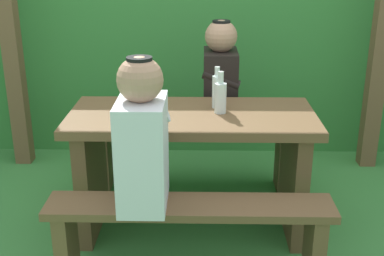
{
  "coord_description": "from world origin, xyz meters",
  "views": [
    {
      "loc": [
        0.05,
        -2.73,
        1.65
      ],
      "look_at": [
        0.0,
        0.0,
        0.65
      ],
      "focal_mm": 47.49,
      "sensor_mm": 36.0,
      "label": 1
    }
  ],
  "objects_px": {
    "person_white_shirt": "(142,139)",
    "person_black_coat": "(220,79)",
    "bottle_left": "(217,90)",
    "picnic_table": "(192,152)",
    "bottle_center": "(135,93)",
    "drinking_glass": "(141,107)",
    "bench_far": "(194,144)",
    "bottle_right": "(220,97)",
    "bench_near": "(190,228)"
  },
  "relations": [
    {
      "from": "bench_near",
      "to": "bottle_center",
      "type": "xyz_separation_m",
      "value": [
        -0.32,
        0.59,
        0.52
      ]
    },
    {
      "from": "person_white_shirt",
      "to": "bottle_left",
      "type": "relative_size",
      "value": 2.96
    },
    {
      "from": "person_black_coat",
      "to": "bottle_right",
      "type": "distance_m",
      "value": 0.54
    },
    {
      "from": "bottle_left",
      "to": "bottle_center",
      "type": "relative_size",
      "value": 0.91
    },
    {
      "from": "bench_near",
      "to": "drinking_glass",
      "type": "bearing_deg",
      "value": 119.04
    },
    {
      "from": "person_white_shirt",
      "to": "bottle_right",
      "type": "xyz_separation_m",
      "value": [
        0.38,
        0.56,
        0.04
      ]
    },
    {
      "from": "bench_far",
      "to": "bottle_right",
      "type": "bearing_deg",
      "value": -73.49
    },
    {
      "from": "bench_near",
      "to": "drinking_glass",
      "type": "relative_size",
      "value": 15.06
    },
    {
      "from": "person_white_shirt",
      "to": "person_black_coat",
      "type": "height_order",
      "value": "same"
    },
    {
      "from": "picnic_table",
      "to": "bottle_right",
      "type": "bearing_deg",
      "value": 4.4
    },
    {
      "from": "drinking_glass",
      "to": "bottle_right",
      "type": "relative_size",
      "value": 0.39
    },
    {
      "from": "person_white_shirt",
      "to": "drinking_glass",
      "type": "relative_size",
      "value": 7.74
    },
    {
      "from": "person_white_shirt",
      "to": "bench_near",
      "type": "bearing_deg",
      "value": -0.87
    },
    {
      "from": "person_white_shirt",
      "to": "person_black_coat",
      "type": "relative_size",
      "value": 1.0
    },
    {
      "from": "bench_near",
      "to": "person_black_coat",
      "type": "bearing_deg",
      "value": 80.86
    },
    {
      "from": "drinking_glass",
      "to": "bottle_center",
      "type": "xyz_separation_m",
      "value": [
        -0.04,
        0.07,
        0.06
      ]
    },
    {
      "from": "bench_near",
      "to": "bottle_center",
      "type": "distance_m",
      "value": 0.85
    },
    {
      "from": "picnic_table",
      "to": "drinking_glass",
      "type": "bearing_deg",
      "value": -172.59
    },
    {
      "from": "bottle_left",
      "to": "bench_far",
      "type": "bearing_deg",
      "value": 107.84
    },
    {
      "from": "person_white_shirt",
      "to": "drinking_glass",
      "type": "xyz_separation_m",
      "value": [
        -0.07,
        0.51,
        -0.01
      ]
    },
    {
      "from": "bench_near",
      "to": "drinking_glass",
      "type": "height_order",
      "value": "drinking_glass"
    },
    {
      "from": "picnic_table",
      "to": "bench_near",
      "type": "bearing_deg",
      "value": -90.0
    },
    {
      "from": "person_white_shirt",
      "to": "bottle_center",
      "type": "xyz_separation_m",
      "value": [
        -0.11,
        0.58,
        0.05
      ]
    },
    {
      "from": "bottle_left",
      "to": "picnic_table",
      "type": "bearing_deg",
      "value": -142.3
    },
    {
      "from": "drinking_glass",
      "to": "bottle_left",
      "type": "height_order",
      "value": "bottle_left"
    },
    {
      "from": "bottle_right",
      "to": "bottle_center",
      "type": "relative_size",
      "value": 0.89
    },
    {
      "from": "bench_far",
      "to": "bottle_center",
      "type": "distance_m",
      "value": 0.8
    },
    {
      "from": "bench_near",
      "to": "drinking_glass",
      "type": "xyz_separation_m",
      "value": [
        -0.29,
        0.51,
        0.46
      ]
    },
    {
      "from": "picnic_table",
      "to": "bottle_center",
      "type": "distance_m",
      "value": 0.48
    },
    {
      "from": "bench_near",
      "to": "bottle_center",
      "type": "relative_size",
      "value": 5.23
    },
    {
      "from": "drinking_glass",
      "to": "bottle_left",
      "type": "relative_size",
      "value": 0.38
    },
    {
      "from": "picnic_table",
      "to": "bottle_left",
      "type": "distance_m",
      "value": 0.39
    },
    {
      "from": "picnic_table",
      "to": "bottle_center",
      "type": "xyz_separation_m",
      "value": [
        -0.32,
        0.03,
        0.35
      ]
    },
    {
      "from": "bottle_left",
      "to": "drinking_glass",
      "type": "bearing_deg",
      "value": -161.03
    },
    {
      "from": "bottle_right",
      "to": "bottle_left",
      "type": "bearing_deg",
      "value": 100.25
    },
    {
      "from": "bench_far",
      "to": "bottle_right",
      "type": "distance_m",
      "value": 0.76
    },
    {
      "from": "bench_far",
      "to": "person_white_shirt",
      "type": "height_order",
      "value": "person_white_shirt"
    },
    {
      "from": "bottle_right",
      "to": "drinking_glass",
      "type": "bearing_deg",
      "value": -173.66
    },
    {
      "from": "bench_far",
      "to": "bottle_center",
      "type": "relative_size",
      "value": 5.23
    },
    {
      "from": "person_black_coat",
      "to": "bench_near",
      "type": "bearing_deg",
      "value": -99.14
    },
    {
      "from": "drinking_glass",
      "to": "bottle_center",
      "type": "distance_m",
      "value": 0.1
    },
    {
      "from": "person_black_coat",
      "to": "bottle_left",
      "type": "xyz_separation_m",
      "value": [
        -0.03,
        -0.44,
        0.05
      ]
    },
    {
      "from": "bench_far",
      "to": "bottle_left",
      "type": "distance_m",
      "value": 0.69
    },
    {
      "from": "bench_far",
      "to": "bottle_right",
      "type": "xyz_separation_m",
      "value": [
        0.16,
        -0.54,
        0.5
      ]
    },
    {
      "from": "bench_far",
      "to": "drinking_glass",
      "type": "height_order",
      "value": "drinking_glass"
    },
    {
      "from": "bench_far",
      "to": "bottle_left",
      "type": "height_order",
      "value": "bottle_left"
    },
    {
      "from": "bench_near",
      "to": "person_white_shirt",
      "type": "relative_size",
      "value": 1.95
    },
    {
      "from": "bench_far",
      "to": "bottle_left",
      "type": "bearing_deg",
      "value": -72.16
    },
    {
      "from": "person_black_coat",
      "to": "drinking_glass",
      "type": "distance_m",
      "value": 0.75
    },
    {
      "from": "bench_near",
      "to": "bottle_left",
      "type": "relative_size",
      "value": 5.76
    }
  ]
}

